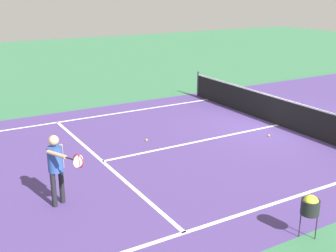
{
  "coord_description": "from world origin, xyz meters",
  "views": [
    {
      "loc": [
        10.1,
        -10.28,
        4.41
      ],
      "look_at": [
        0.89,
        -4.87,
        1.0
      ],
      "focal_mm": 45.77,
      "sensor_mm": 36.0,
      "label": 1
    }
  ],
  "objects_px": {
    "ball_hopper": "(310,205)",
    "player_near": "(56,163)",
    "tennis_ball_mid_court": "(146,140)",
    "tennis_ball_near_net": "(269,135)",
    "net": "(279,111)"
  },
  "relations": [
    {
      "from": "tennis_ball_mid_court",
      "to": "ball_hopper",
      "type": "bearing_deg",
      "value": 0.8
    },
    {
      "from": "tennis_ball_near_net",
      "to": "player_near",
      "type": "bearing_deg",
      "value": -81.3
    },
    {
      "from": "player_near",
      "to": "ball_hopper",
      "type": "distance_m",
      "value": 5.09
    },
    {
      "from": "tennis_ball_near_net",
      "to": "ball_hopper",
      "type": "bearing_deg",
      "value": -36.29
    },
    {
      "from": "tennis_ball_near_net",
      "to": "tennis_ball_mid_court",
      "type": "bearing_deg",
      "value": -114.21
    },
    {
      "from": "ball_hopper",
      "to": "player_near",
      "type": "bearing_deg",
      "value": -135.14
    },
    {
      "from": "player_near",
      "to": "tennis_ball_near_net",
      "type": "height_order",
      "value": "player_near"
    },
    {
      "from": "ball_hopper",
      "to": "tennis_ball_near_net",
      "type": "xyz_separation_m",
      "value": [
        -4.67,
        3.43,
        -0.64
      ]
    },
    {
      "from": "net",
      "to": "tennis_ball_near_net",
      "type": "distance_m",
      "value": 1.4
    },
    {
      "from": "tennis_ball_near_net",
      "to": "tennis_ball_mid_court",
      "type": "relative_size",
      "value": 1.0
    },
    {
      "from": "player_near",
      "to": "ball_hopper",
      "type": "bearing_deg",
      "value": 44.86
    },
    {
      "from": "net",
      "to": "ball_hopper",
      "type": "height_order",
      "value": "net"
    },
    {
      "from": "player_near",
      "to": "tennis_ball_mid_court",
      "type": "xyz_separation_m",
      "value": [
        -2.66,
        3.5,
        -0.94
      ]
    },
    {
      "from": "net",
      "to": "player_near",
      "type": "distance_m",
      "value": 8.32
    },
    {
      "from": "ball_hopper",
      "to": "tennis_ball_mid_court",
      "type": "xyz_separation_m",
      "value": [
        -6.26,
        -0.09,
        -0.64
      ]
    }
  ]
}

